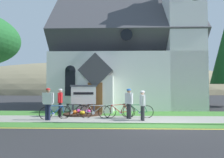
% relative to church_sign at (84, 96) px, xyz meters
% --- Properties ---
extents(ground, '(140.00, 140.00, 0.00)m').
position_rel_church_sign_xyz_m(ground, '(4.38, -0.16, -1.23)').
color(ground, '#2B2B2D').
extents(sidewalk_slab, '(32.00, 2.70, 0.01)m').
position_rel_church_sign_xyz_m(sidewalk_slab, '(2.92, -2.16, -1.23)').
color(sidewalk_slab, '#99968E').
rests_on(sidewalk_slab, ground).
extents(grass_verge, '(32.00, 1.41, 0.01)m').
position_rel_church_sign_xyz_m(grass_verge, '(2.92, -4.21, -1.23)').
color(grass_verge, '#427F33').
rests_on(grass_verge, ground).
extents(church_lawn, '(24.00, 2.84, 0.01)m').
position_rel_church_sign_xyz_m(church_lawn, '(2.92, 0.61, -1.23)').
color(church_lawn, '#427F33').
rests_on(church_lawn, ground).
extents(curb_paint_stripe, '(28.00, 0.16, 0.01)m').
position_rel_church_sign_xyz_m(curb_paint_stripe, '(2.92, -5.07, -1.23)').
color(curb_paint_stripe, yellow).
rests_on(curb_paint_stripe, ground).
extents(church_building, '(12.70, 11.43, 13.20)m').
position_rel_church_sign_xyz_m(church_building, '(3.29, 6.49, 3.35)').
color(church_building, white).
rests_on(church_building, ground).
extents(church_sign, '(1.77, 0.23, 1.93)m').
position_rel_church_sign_xyz_m(church_sign, '(0.00, 0.00, 0.00)').
color(church_sign, '#474C56').
rests_on(church_sign, ground).
extents(flower_bed, '(2.50, 2.50, 0.34)m').
position_rel_church_sign_xyz_m(flower_bed, '(-0.00, -0.23, -1.15)').
color(flower_bed, '#382319').
rests_on(flower_bed, ground).
extents(bicycle_green, '(1.59, 0.65, 0.81)m').
position_rel_church_sign_xyz_m(bicycle_green, '(-1.23, -2.29, -0.86)').
color(bicycle_green, black).
rests_on(bicycle_green, ground).
extents(bicycle_red, '(1.81, 0.08, 0.80)m').
position_rel_church_sign_xyz_m(bicycle_red, '(0.97, -1.82, -0.85)').
color(bicycle_red, black).
rests_on(bicycle_red, ground).
extents(bicycle_orange, '(1.78, 0.35, 0.84)m').
position_rel_church_sign_xyz_m(bicycle_orange, '(2.34, -1.60, -0.85)').
color(bicycle_orange, black).
rests_on(bicycle_orange, ground).
extents(bicycle_silver, '(1.76, 0.30, 0.82)m').
position_rel_church_sign_xyz_m(bicycle_silver, '(-0.37, -1.49, -0.85)').
color(bicycle_silver, black).
rests_on(bicycle_silver, ground).
extents(bicycle_yellow, '(1.78, 0.31, 0.83)m').
position_rel_church_sign_xyz_m(bicycle_yellow, '(3.47, -1.51, -0.85)').
color(bicycle_yellow, black).
rests_on(bicycle_yellow, ground).
extents(cyclist_in_red_jersey, '(0.43, 0.70, 1.70)m').
position_rel_church_sign_xyz_m(cyclist_in_red_jersey, '(2.90, -2.06, -0.23)').
color(cyclist_in_red_jersey, '#2D2D33').
rests_on(cyclist_in_red_jersey, ground).
extents(cyclist_in_yellow_jersey, '(0.67, 0.28, 1.73)m').
position_rel_church_sign_xyz_m(cyclist_in_yellow_jersey, '(-1.46, -2.80, -0.21)').
color(cyclist_in_yellow_jersey, '#191E38').
rests_on(cyclist_in_yellow_jersey, ground).
extents(cyclist_in_green_jersey, '(0.28, 0.74, 1.69)m').
position_rel_church_sign_xyz_m(cyclist_in_green_jersey, '(-1.21, -1.26, -0.24)').
color(cyclist_in_green_jersey, black).
rests_on(cyclist_in_green_jersey, ground).
extents(cyclist_in_white_jersey, '(0.29, 0.72, 1.59)m').
position_rel_church_sign_xyz_m(cyclist_in_white_jersey, '(3.59, -2.75, -0.31)').
color(cyclist_in_white_jersey, '#2D2D33').
rests_on(cyclist_in_white_jersey, ground).
extents(distant_hill, '(108.47, 41.57, 20.06)m').
position_rel_church_sign_xyz_m(distant_hill, '(-7.33, 56.24, -1.23)').
color(distant_hill, '#847A5B').
rests_on(distant_hill, ground).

